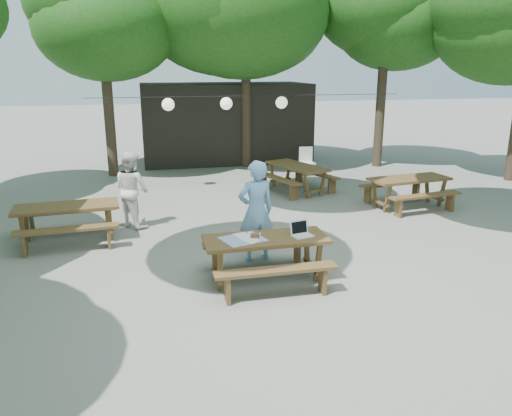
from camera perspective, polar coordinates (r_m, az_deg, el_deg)
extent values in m
plane|color=slate|center=(9.04, 4.64, -6.30)|extent=(80.00, 80.00, 0.00)
cube|color=black|center=(18.82, -3.61, 9.79)|extent=(6.00, 3.00, 2.80)
cube|color=#4C381B|center=(8.06, 1.13, -3.59)|extent=(2.00, 0.80, 0.06)
cube|color=#4C381B|center=(7.57, 2.34, -7.12)|extent=(1.90, 0.28, 0.05)
cube|color=#4C381B|center=(8.74, 0.07, -3.87)|extent=(1.90, 0.28, 0.05)
cube|color=#4C381B|center=(8.19, 1.12, -6.06)|extent=(1.70, 0.70, 0.69)
cube|color=#4C381B|center=(10.59, -20.85, 0.14)|extent=(2.06, 0.96, 0.06)
cube|color=#4C381B|center=(10.04, -20.85, -2.31)|extent=(1.92, 0.43, 0.05)
cube|color=#4C381B|center=(11.28, -20.58, -0.32)|extent=(1.92, 0.43, 0.05)
cube|color=#4C381B|center=(10.69, -20.65, -1.79)|extent=(1.75, 0.84, 0.69)
cube|color=#4C381B|center=(12.92, 17.12, 3.21)|extent=(2.09, 1.05, 0.06)
cube|color=#4C381B|center=(12.49, 18.81, 1.35)|extent=(1.92, 0.52, 0.05)
cube|color=#4C381B|center=(13.48, 15.37, 2.68)|extent=(1.92, 0.52, 0.05)
cube|color=#4C381B|center=(13.00, 16.99, 1.59)|extent=(1.78, 0.91, 0.69)
cube|color=#4C381B|center=(13.98, 4.71, 4.79)|extent=(1.41, 2.15, 0.06)
cube|color=#4C381B|center=(14.42, 6.76, 3.99)|extent=(0.89, 1.89, 0.05)
cube|color=#4C381B|center=(13.66, 2.49, 3.41)|extent=(0.89, 1.89, 0.05)
cube|color=#4C381B|center=(14.05, 4.67, 3.29)|extent=(1.22, 1.84, 0.69)
imported|color=#7EB0E5|center=(8.89, -0.01, -0.35)|extent=(0.73, 0.53, 1.84)
imported|color=white|center=(11.15, -13.98, 2.08)|extent=(1.00, 1.03, 1.66)
cube|color=silver|center=(16.15, 5.89, 5.12)|extent=(0.45, 0.45, 0.04)
cube|color=silver|center=(16.29, 5.71, 6.15)|extent=(0.44, 0.05, 0.48)
cube|color=silver|center=(16.19, 5.87, 4.39)|extent=(0.43, 0.43, 0.38)
cube|color=white|center=(8.13, 5.35, -3.19)|extent=(0.38, 0.30, 0.02)
cube|color=white|center=(8.19, 4.94, -2.19)|extent=(0.33, 0.14, 0.23)
cube|color=black|center=(8.18, 4.97, -2.20)|extent=(0.28, 0.11, 0.19)
cube|color=blue|center=(7.97, -1.51, -3.57)|extent=(0.78, 0.72, 0.01)
cube|color=white|center=(7.91, -0.66, -3.68)|extent=(0.33, 0.36, 0.00)
cube|color=white|center=(8.11, -0.35, -3.15)|extent=(0.32, 0.36, 0.00)
cube|color=white|center=(8.10, -1.59, -3.17)|extent=(0.27, 0.34, 0.00)
cube|color=brown|center=(8.01, -0.11, -3.14)|extent=(0.13, 0.10, 0.06)
cylinder|color=black|center=(14.32, -0.60, 12.70)|extent=(9.00, 0.02, 0.02)
sphere|color=white|center=(14.01, -10.01, 11.57)|extent=(0.34, 0.34, 0.34)
sphere|color=white|center=(14.20, -3.42, 11.83)|extent=(0.34, 0.34, 0.34)
sphere|color=white|center=(14.55, 2.94, 11.94)|extent=(0.34, 0.34, 0.34)
cylinder|color=#2D2319|center=(16.51, -16.57, 11.75)|extent=(0.32, 0.32, 4.77)
ellipsoid|color=#204913|center=(16.56, -17.35, 21.03)|extent=(4.24, 4.24, 3.18)
cylinder|color=#2D2319|center=(17.36, -1.15, 12.82)|extent=(0.32, 0.32, 4.93)
ellipsoid|color=#204913|center=(17.43, -1.21, 21.94)|extent=(5.43, 5.43, 4.08)
cylinder|color=#2D2319|center=(17.92, 14.11, 12.30)|extent=(0.32, 0.32, 4.83)
ellipsoid|color=#204913|center=(17.97, 14.73, 20.95)|extent=(4.04, 4.04, 3.03)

